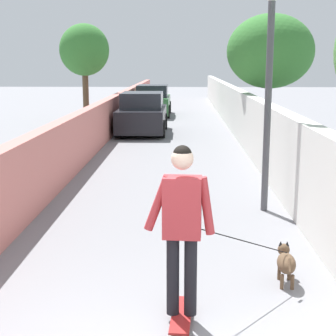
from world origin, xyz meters
TOP-DOWN VIEW (x-y plane):
  - ground_plane at (14.00, 0.00)m, footprint 80.00×80.00m
  - wall_left at (12.00, 2.36)m, footprint 48.00×0.30m
  - fence_right at (12.00, -2.36)m, footprint 48.00×0.30m
  - tree_right_near at (13.00, -3.06)m, footprint 2.73×2.73m
  - tree_left_mid at (19.00, 3.95)m, footprint 2.14×2.14m
  - lamp_post at (5.42, -1.81)m, footprint 0.36×0.36m
  - skateboard at (1.30, -0.32)m, footprint 0.81×0.25m
  - person_skateboarder at (1.30, -0.32)m, footprint 0.24×0.71m
  - dog at (2.26, -1.57)m, footprint 1.29×1.38m
  - car_near at (15.73, 1.21)m, footprint 3.82×1.80m
  - car_far at (22.38, 1.21)m, footprint 3.96×1.80m

SIDE VIEW (x-z plane):
  - ground_plane at x=14.00m, z-range 0.00..0.00m
  - skateboard at x=1.30m, z-range 0.03..0.11m
  - dog at x=2.26m, z-range -0.25..0.80m
  - wall_left at x=12.00m, z-range 0.00..1.37m
  - car_near at x=15.73m, z-range -0.06..1.48m
  - car_far at x=22.38m, z-range -0.06..1.48m
  - fence_right at x=12.00m, z-range 0.00..1.67m
  - person_skateboarder at x=1.30m, z-range 0.24..1.99m
  - lamp_post at x=5.42m, z-range 0.76..4.75m
  - tree_right_near at x=13.00m, z-range 0.90..5.04m
  - tree_left_mid at x=19.00m, z-range 1.00..5.29m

